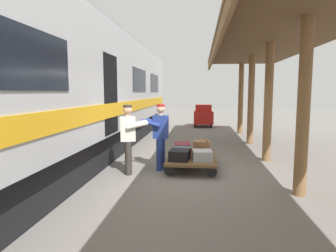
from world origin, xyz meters
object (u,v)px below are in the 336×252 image
(porter_in_overalls, at_px, (160,134))
(suitcase_brown_leather, at_px, (201,145))
(luggage_cart, at_px, (192,157))
(train_car, at_px, (55,90))
(suitcase_black_hardshell, at_px, (180,155))
(suitcase_tan_vintage, at_px, (202,146))
(suitcase_burgundy_valise, at_px, (182,147))
(suitcase_slate_roller, at_px, (181,151))
(baggage_tug, at_px, (203,116))
(suitcase_red_plastic, at_px, (202,152))
(porter_by_door, at_px, (129,137))
(suitcase_gray_aluminum, at_px, (202,156))

(porter_in_overalls, bearing_deg, suitcase_brown_leather, -166.41)
(luggage_cart, bearing_deg, train_car, 6.70)
(train_car, relative_size, suitcase_black_hardshell, 37.54)
(suitcase_brown_leather, distance_m, porter_in_overalls, 1.13)
(suitcase_black_hardshell, bearing_deg, suitcase_tan_vintage, -116.69)
(train_car, relative_size, suitcase_burgundy_valise, 33.51)
(suitcase_burgundy_valise, distance_m, suitcase_black_hardshell, 1.13)
(suitcase_black_hardshell, distance_m, suitcase_slate_roller, 0.56)
(suitcase_tan_vintage, relative_size, baggage_tug, 0.27)
(suitcase_red_plastic, relative_size, porter_by_door, 0.30)
(train_car, bearing_deg, suitcase_black_hardshell, 177.42)
(train_car, xyz_separation_m, suitcase_brown_leather, (-3.79, -0.41, -1.43))
(suitcase_red_plastic, distance_m, suitcase_slate_roller, 0.57)
(suitcase_burgundy_valise, xyz_separation_m, suitcase_brown_leather, (-0.53, 0.57, 0.18))
(suitcase_slate_roller, relative_size, suitcase_brown_leather, 1.01)
(suitcase_tan_vintage, distance_m, porter_in_overalls, 1.44)
(suitcase_slate_roller, bearing_deg, suitcase_burgundy_valise, -90.00)
(porter_in_overalls, xyz_separation_m, baggage_tug, (-1.20, -9.79, -0.30))
(suitcase_red_plastic, distance_m, suitcase_brown_leather, 0.21)
(train_car, height_order, suitcase_gray_aluminum, train_car)
(suitcase_red_plastic, bearing_deg, train_car, 6.21)
(train_car, distance_m, suitcase_burgundy_valise, 3.77)
(suitcase_black_hardshell, relative_size, suitcase_brown_leather, 1.06)
(suitcase_slate_roller, distance_m, suitcase_brown_leather, 0.56)
(suitcase_black_hardshell, height_order, porter_in_overalls, porter_in_overalls)
(luggage_cart, xyz_separation_m, suitcase_tan_vintage, (-0.28, -0.56, 0.20))
(suitcase_tan_vintage, xyz_separation_m, suitcase_red_plastic, (0.00, 0.56, -0.06))
(porter_by_door, bearing_deg, suitcase_burgundy_valise, -133.11)
(suitcase_brown_leather, xyz_separation_m, baggage_tug, (-0.14, -9.53, 0.00))
(suitcase_gray_aluminum, xyz_separation_m, suitcase_slate_roller, (0.57, -0.56, -0.02))
(suitcase_black_hardshell, bearing_deg, suitcase_slate_roller, -90.00)
(train_car, distance_m, suitcase_black_hardshell, 3.63)
(porter_in_overalls, height_order, baggage_tug, porter_in_overalls)
(suitcase_burgundy_valise, bearing_deg, porter_in_overalls, 57.20)
(train_car, xyz_separation_m, suitcase_slate_roller, (-3.26, -0.42, -1.62))
(luggage_cart, height_order, porter_by_door, porter_by_door)
(suitcase_red_plastic, relative_size, baggage_tug, 0.29)
(suitcase_tan_vintage, bearing_deg, train_car, 14.36)
(luggage_cart, height_order, porter_in_overalls, porter_in_overalls)
(suitcase_tan_vintage, bearing_deg, suitcase_slate_roller, 44.84)
(suitcase_burgundy_valise, height_order, suitcase_slate_roller, suitcase_burgundy_valise)
(train_car, relative_size, suitcase_red_plastic, 40.36)
(luggage_cart, distance_m, suitcase_red_plastic, 0.31)
(suitcase_slate_roller, bearing_deg, suitcase_gray_aluminum, 135.16)
(porter_in_overalls, bearing_deg, suitcase_black_hardshell, 150.28)
(suitcase_red_plastic, xyz_separation_m, suitcase_slate_roller, (0.57, 0.00, 0.02))
(suitcase_gray_aluminum, height_order, suitcase_brown_leather, suitcase_brown_leather)
(suitcase_tan_vintage, distance_m, suitcase_gray_aluminum, 1.13)
(suitcase_gray_aluminum, bearing_deg, suitcase_slate_roller, -44.84)
(suitcase_burgundy_valise, height_order, baggage_tug, baggage_tug)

